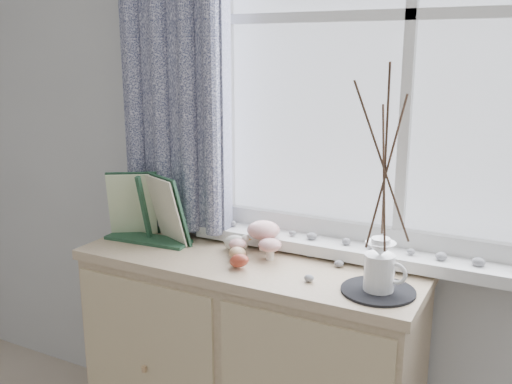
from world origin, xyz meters
TOP-DOWN VIEW (x-y plane):
  - sideboard at (-0.15, 1.75)m, footprint 1.20×0.45m
  - botanical_book at (-0.57, 1.71)m, footprint 0.39×0.16m
  - toadstool_cluster at (-0.13, 1.82)m, footprint 0.19×0.17m
  - wooden_eggs at (-0.17, 1.71)m, footprint 0.14×0.17m
  - songbird_figurine at (-0.23, 1.80)m, footprint 0.13×0.07m
  - crocheted_doily at (0.32, 1.68)m, footprint 0.22×0.22m
  - twig_pitcher at (0.32, 1.68)m, footprint 0.27×0.27m
  - sideboard_pebbles at (0.15, 1.75)m, footprint 0.33×0.23m

SIDE VIEW (x-z plane):
  - sideboard at x=-0.15m, z-range 0.00..0.85m
  - crocheted_doily at x=0.32m, z-range 0.85..0.86m
  - sideboard_pebbles at x=0.15m, z-range 0.85..0.87m
  - wooden_eggs at x=-0.17m, z-range 0.84..0.91m
  - songbird_figurine at x=-0.23m, z-range 0.85..0.91m
  - toadstool_cluster at x=-0.13m, z-range 0.86..0.97m
  - botanical_book at x=-0.57m, z-range 0.85..1.12m
  - twig_pitcher at x=0.32m, z-range 0.90..1.57m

